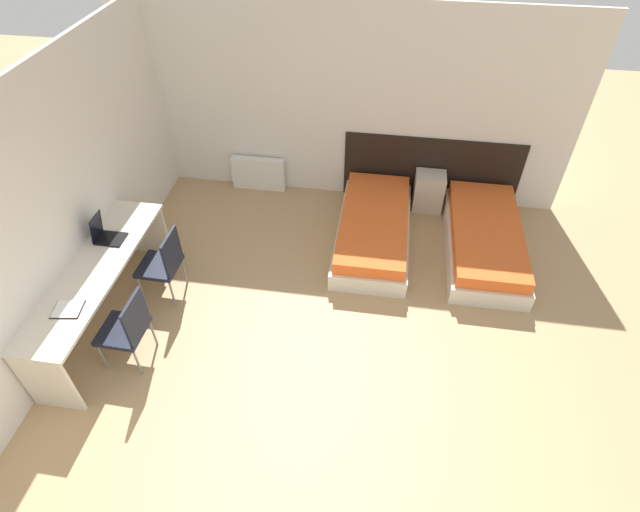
{
  "coord_description": "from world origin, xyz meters",
  "views": [
    {
      "loc": [
        0.62,
        -1.57,
        4.37
      ],
      "look_at": [
        0.0,
        2.53,
        0.55
      ],
      "focal_mm": 28.0,
      "sensor_mm": 36.0,
      "label": 1
    }
  ],
  "objects_px": {
    "bed_near_window": "(374,229)",
    "nightstand": "(429,191)",
    "laptop": "(106,235)",
    "chair_near_laptop": "(163,262)",
    "chair_near_notebook": "(127,327)",
    "bed_near_door": "(484,239)"
  },
  "relations": [
    {
      "from": "bed_near_window",
      "to": "chair_near_laptop",
      "type": "xyz_separation_m",
      "value": [
        -2.31,
        -1.32,
        0.3
      ]
    },
    {
      "from": "bed_near_window",
      "to": "nightstand",
      "type": "relative_size",
      "value": 3.65
    },
    {
      "from": "chair_near_laptop",
      "to": "laptop",
      "type": "xyz_separation_m",
      "value": [
        -0.58,
        -0.02,
        0.35
      ]
    },
    {
      "from": "nightstand",
      "to": "chair_near_notebook",
      "type": "distance_m",
      "value": 4.34
    },
    {
      "from": "bed_near_door",
      "to": "chair_near_notebook",
      "type": "height_order",
      "value": "chair_near_notebook"
    },
    {
      "from": "nightstand",
      "to": "laptop",
      "type": "relative_size",
      "value": 1.76
    },
    {
      "from": "nightstand",
      "to": "bed_near_window",
      "type": "bearing_deg",
      "value": -130.12
    },
    {
      "from": "bed_near_door",
      "to": "laptop",
      "type": "distance_m",
      "value": 4.55
    },
    {
      "from": "chair_near_laptop",
      "to": "bed_near_window",
      "type": "bearing_deg",
      "value": 31.06
    },
    {
      "from": "bed_near_window",
      "to": "chair_near_notebook",
      "type": "xyz_separation_m",
      "value": [
        -2.31,
        -2.27,
        0.3
      ]
    },
    {
      "from": "bed_near_window",
      "to": "chair_near_notebook",
      "type": "relative_size",
      "value": 2.26
    },
    {
      "from": "chair_near_laptop",
      "to": "laptop",
      "type": "relative_size",
      "value": 2.85
    },
    {
      "from": "chair_near_laptop",
      "to": "chair_near_notebook",
      "type": "bearing_deg",
      "value": -88.68
    },
    {
      "from": "chair_near_laptop",
      "to": "nightstand",
      "type": "bearing_deg",
      "value": 36.93
    },
    {
      "from": "bed_near_door",
      "to": "chair_near_notebook",
      "type": "xyz_separation_m",
      "value": [
        -3.73,
        -2.27,
        0.3
      ]
    },
    {
      "from": "nightstand",
      "to": "laptop",
      "type": "xyz_separation_m",
      "value": [
        -3.6,
        -2.18,
        0.57
      ]
    },
    {
      "from": "chair_near_laptop",
      "to": "chair_near_notebook",
      "type": "relative_size",
      "value": 1.0
    },
    {
      "from": "bed_near_window",
      "to": "bed_near_door",
      "type": "bearing_deg",
      "value": 0.0
    },
    {
      "from": "bed_near_window",
      "to": "chair_near_notebook",
      "type": "bearing_deg",
      "value": -135.46
    },
    {
      "from": "bed_near_window",
      "to": "chair_near_laptop",
      "type": "distance_m",
      "value": 2.67
    },
    {
      "from": "nightstand",
      "to": "chair_near_notebook",
      "type": "xyz_separation_m",
      "value": [
        -3.02,
        -3.11,
        0.22
      ]
    },
    {
      "from": "bed_near_window",
      "to": "bed_near_door",
      "type": "height_order",
      "value": "same"
    }
  ]
}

